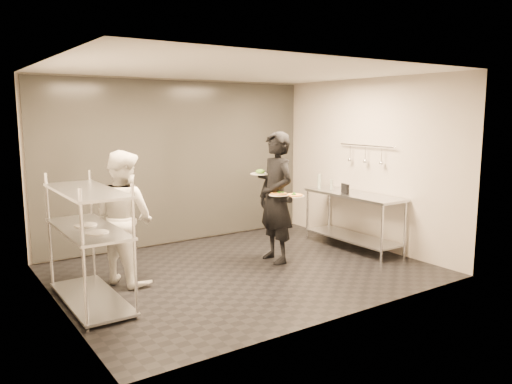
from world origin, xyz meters
TOP-DOWN VIEW (x-y plane):
  - room_shell at (0.00, 1.18)m, footprint 5.00×4.00m
  - pass_rack at (-2.15, -0.00)m, footprint 0.60×1.60m
  - prep_counter at (2.18, 0.00)m, footprint 0.60×1.80m
  - utensil_rail at (2.43, -0.00)m, footprint 0.07×1.20m
  - waiter at (0.67, 0.12)m, footprint 0.51×0.74m
  - chef at (-1.55, 0.47)m, footprint 0.93×1.04m
  - pizza_plate_near at (0.57, -0.08)m, footprint 0.29×0.29m
  - pizza_plate_far at (0.80, -0.15)m, footprint 0.29×0.29m
  - salad_plate at (0.56, 0.38)m, footprint 0.30×0.30m
  - pos_monitor at (2.06, 0.08)m, footprint 0.12×0.23m
  - bottle_green at (2.13, 0.80)m, footprint 0.07×0.07m
  - bottle_clear at (2.16, 0.52)m, footprint 0.05×0.05m
  - bottle_dark at (2.13, 0.80)m, footprint 0.06×0.06m

SIDE VIEW (x-z plane):
  - prep_counter at x=2.18m, z-range 0.17..1.09m
  - pass_rack at x=-2.15m, z-range 0.02..1.52m
  - chef at x=-1.55m, z-range 0.00..1.76m
  - waiter at x=0.67m, z-range 0.00..1.96m
  - pos_monitor at x=2.06m, z-range 0.92..1.08m
  - bottle_clear at x=2.16m, z-range 0.92..1.09m
  - bottle_dark at x=2.13m, z-range 0.92..1.13m
  - pizza_plate_far at x=0.80m, z-range 1.01..1.06m
  - bottle_green at x=2.13m, z-range 0.92..1.17m
  - pizza_plate_near at x=0.57m, z-range 1.04..1.10m
  - salad_plate at x=0.56m, z-range 1.30..1.38m
  - room_shell at x=0.00m, z-range 0.00..2.80m
  - utensil_rail at x=2.43m, z-range 1.39..1.70m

